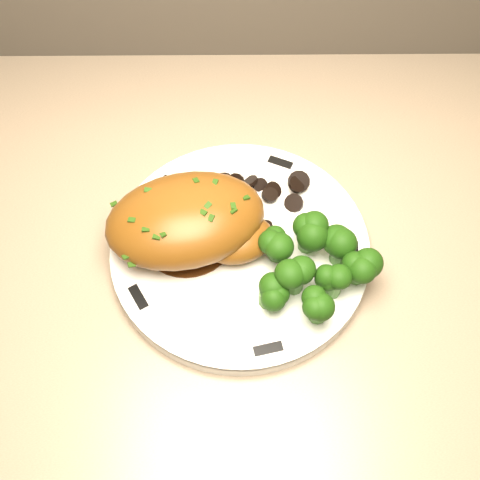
{
  "coord_description": "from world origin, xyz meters",
  "views": [
    {
      "loc": [
        -0.34,
        1.34,
        1.45
      ],
      "look_at": [
        -0.33,
        1.67,
        0.91
      ],
      "focal_mm": 45.0,
      "sensor_mm": 36.0,
      "label": 1
    }
  ],
  "objects_px": {
    "chicken_breast": "(191,222)",
    "plate": "(240,249)",
    "counter": "(444,375)",
    "broccoli_florets": "(313,268)"
  },
  "relations": [
    {
      "from": "plate",
      "to": "counter",
      "type": "bearing_deg",
      "value": 0.98
    },
    {
      "from": "broccoli_florets",
      "to": "counter",
      "type": "bearing_deg",
      "value": 9.72
    },
    {
      "from": "counter",
      "to": "plate",
      "type": "distance_m",
      "value": 0.57
    },
    {
      "from": "chicken_breast",
      "to": "broccoli_florets",
      "type": "relative_size",
      "value": 1.6
    },
    {
      "from": "counter",
      "to": "chicken_breast",
      "type": "bearing_deg",
      "value": 179.57
    },
    {
      "from": "plate",
      "to": "chicken_breast",
      "type": "xyz_separation_m",
      "value": [
        -0.05,
        0.01,
        0.04
      ]
    },
    {
      "from": "chicken_breast",
      "to": "broccoli_florets",
      "type": "height_order",
      "value": "chicken_breast"
    },
    {
      "from": "plate",
      "to": "chicken_breast",
      "type": "height_order",
      "value": "chicken_breast"
    },
    {
      "from": "chicken_breast",
      "to": "plate",
      "type": "bearing_deg",
      "value": -23.34
    },
    {
      "from": "chicken_breast",
      "to": "counter",
      "type": "bearing_deg",
      "value": -13.54
    }
  ]
}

